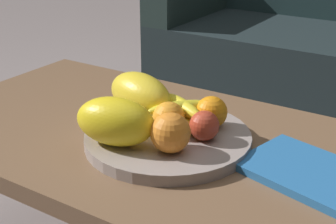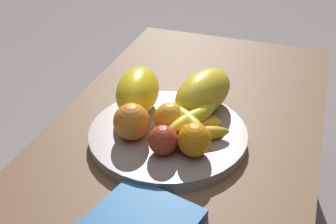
# 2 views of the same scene
# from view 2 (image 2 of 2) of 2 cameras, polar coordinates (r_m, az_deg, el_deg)

# --- Properties ---
(coffee_table) EXTENTS (1.26, 0.63, 0.42)m
(coffee_table) POSITION_cam_2_polar(r_m,az_deg,el_deg) (1.04, 1.13, -5.64)
(coffee_table) COLOR brown
(coffee_table) RESTS_ON ground_plane
(fruit_bowl) EXTENTS (0.36, 0.36, 0.03)m
(fruit_bowl) POSITION_cam_2_polar(r_m,az_deg,el_deg) (1.02, 0.00, -2.97)
(fruit_bowl) COLOR #9F918C
(fruit_bowl) RESTS_ON coffee_table
(melon_large_front) EXTENTS (0.21, 0.15, 0.10)m
(melon_large_front) POSITION_cam_2_polar(r_m,az_deg,el_deg) (1.06, 4.54, 2.51)
(melon_large_front) COLOR yellow
(melon_large_front) RESTS_ON fruit_bowl
(melon_smaller_beside) EXTENTS (0.19, 0.13, 0.10)m
(melon_smaller_beside) POSITION_cam_2_polar(r_m,az_deg,el_deg) (1.06, -3.91, 2.69)
(melon_smaller_beside) COLOR yellow
(melon_smaller_beside) RESTS_ON fruit_bowl
(orange_front) EXTENTS (0.07, 0.07, 0.07)m
(orange_front) POSITION_cam_2_polar(r_m,az_deg,el_deg) (0.92, 3.40, -3.58)
(orange_front) COLOR orange
(orange_front) RESTS_ON fruit_bowl
(orange_left) EXTENTS (0.07, 0.07, 0.07)m
(orange_left) POSITION_cam_2_polar(r_m,az_deg,el_deg) (0.99, 0.22, -0.74)
(orange_left) COLOR orange
(orange_left) RESTS_ON fruit_bowl
(orange_right) EXTENTS (0.08, 0.08, 0.08)m
(orange_right) POSITION_cam_2_polar(r_m,az_deg,el_deg) (0.97, -4.69, -1.24)
(orange_right) COLOR orange
(orange_right) RESTS_ON fruit_bowl
(apple_front) EXTENTS (0.06, 0.06, 0.06)m
(apple_front) POSITION_cam_2_polar(r_m,az_deg,el_deg) (0.93, -0.65, -3.63)
(apple_front) COLOR #B43C25
(apple_front) RESTS_ON fruit_bowl
(banana_bunch) EXTENTS (0.15, 0.17, 0.06)m
(banana_bunch) POSITION_cam_2_polar(r_m,az_deg,el_deg) (0.98, 3.12, -1.80)
(banana_bunch) COLOR yellow
(banana_bunch) RESTS_ON fruit_bowl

